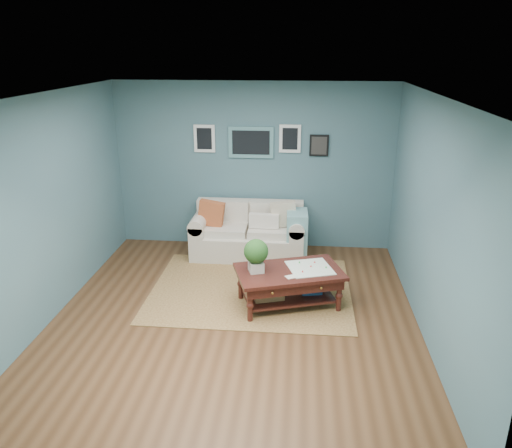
# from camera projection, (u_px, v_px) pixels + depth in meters

# --- Properties ---
(room_shell) EXTENTS (5.00, 5.02, 2.70)m
(room_shell) POSITION_uv_depth(u_px,v_px,m) (234.00, 214.00, 5.80)
(room_shell) COLOR brown
(room_shell) RESTS_ON ground
(area_rug) EXTENTS (2.73, 2.19, 0.01)m
(area_rug) POSITION_uv_depth(u_px,v_px,m) (251.00, 289.00, 6.95)
(area_rug) COLOR brown
(area_rug) RESTS_ON ground
(loveseat) EXTENTS (1.83, 0.83, 0.94)m
(loveseat) POSITION_uv_depth(u_px,v_px,m) (253.00, 233.00, 7.97)
(loveseat) COLOR beige
(loveseat) RESTS_ON ground
(coffee_table) EXTENTS (1.51, 1.15, 0.93)m
(coffee_table) POSITION_uv_depth(u_px,v_px,m) (284.00, 276.00, 6.39)
(coffee_table) COLOR #33120F
(coffee_table) RESTS_ON ground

